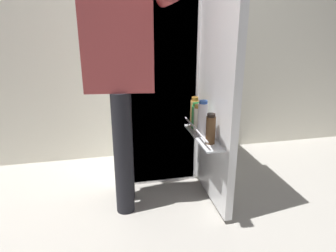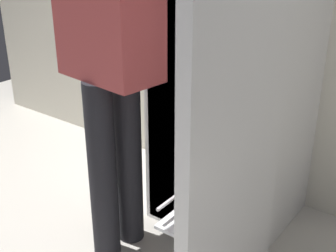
{
  "view_description": "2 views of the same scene",
  "coord_description": "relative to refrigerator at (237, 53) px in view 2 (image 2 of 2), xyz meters",
  "views": [
    {
      "loc": [
        -0.38,
        -1.85,
        1.22
      ],
      "look_at": [
        0.02,
        -0.03,
        0.57
      ],
      "focal_mm": 32.78,
      "sensor_mm": 36.0,
      "label": 1
    },
    {
      "loc": [
        0.93,
        -1.23,
        1.36
      ],
      "look_at": [
        0.03,
        -0.02,
        0.69
      ],
      "focal_mm": 48.25,
      "sensor_mm": 36.0,
      "label": 2
    }
  ],
  "objects": [
    {
      "name": "refrigerator",
      "position": [
        0.0,
        0.0,
        0.0
      ],
      "size": [
        0.66,
        1.19,
        1.71
      ],
      "color": "white",
      "rests_on": "ground_plane"
    },
    {
      "name": "person",
      "position": [
        -0.29,
        -0.48,
        0.12
      ],
      "size": [
        0.53,
        0.75,
        1.62
      ],
      "color": "black",
      "rests_on": "ground_plane"
    }
  ]
}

